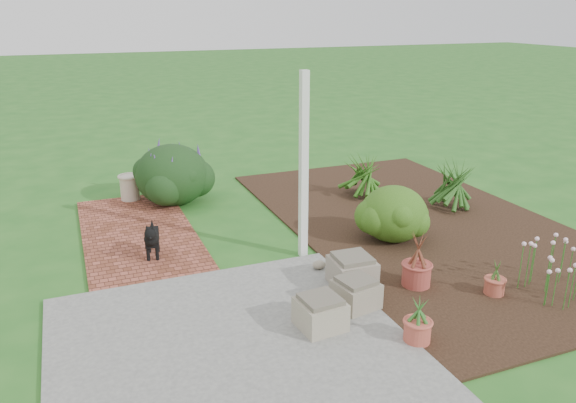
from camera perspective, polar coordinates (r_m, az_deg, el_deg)
name	(u,v)px	position (r m, az deg, el deg)	size (l,w,h in m)	color
ground	(285,262)	(7.57, -0.28, -6.12)	(80.00, 80.00, 0.00)	#215D1D
concrete_patio	(233,350)	(5.76, -5.63, -14.76)	(3.50, 3.50, 0.04)	#60605D
brick_path	(138,232)	(8.77, -14.99, -3.04)	(1.60, 3.50, 0.04)	brown
garden_bed	(421,223)	(9.09, 13.35, -2.14)	(4.00, 7.00, 0.03)	black
veranda_post	(304,168)	(7.33, 1.60, 3.45)	(0.10, 0.10, 2.50)	white
stone_trough_near	(320,314)	(5.99, 3.30, -11.35)	(0.45, 0.45, 0.30)	gray
stone_trough_mid	(356,294)	(6.42, 6.90, -9.32)	(0.43, 0.43, 0.29)	#726A57
stone_trough_far	(352,272)	(6.86, 6.53, -7.14)	(0.49, 0.49, 0.33)	gray
black_dog	(152,237)	(7.70, -13.67, -3.55)	(0.24, 0.57, 0.49)	black
cream_ceramic_urn	(130,188)	(10.18, -15.79, 1.37)	(0.32, 0.32, 0.43)	beige
evergreen_shrub	(394,212)	(8.22, 10.71, -1.08)	(0.96, 0.96, 0.82)	#14390B
agapanthus_clump_back	(453,180)	(9.75, 16.42, 2.08)	(1.06, 1.06, 0.95)	#143810
agapanthus_clump_front	(362,172)	(10.05, 7.58, 3.00)	(1.00, 1.00, 0.89)	#173F0C
pink_flower_patch	(568,271)	(7.30, 26.61, -6.35)	(0.97, 0.97, 0.62)	#113D0F
terracotta_pot_bronze	(416,274)	(7.02, 12.92, -7.23)	(0.34, 0.34, 0.28)	#9B3D34
terracotta_pot_small_left	(495,286)	(7.10, 20.24, -8.06)	(0.23, 0.23, 0.19)	#A84B39
terracotta_pot_small_right	(417,331)	(5.93, 13.00, -12.69)	(0.27, 0.27, 0.23)	#B24C3C
purple_flowering_bush	(172,173)	(9.86, -11.70, 2.83)	(1.25, 1.25, 1.07)	black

